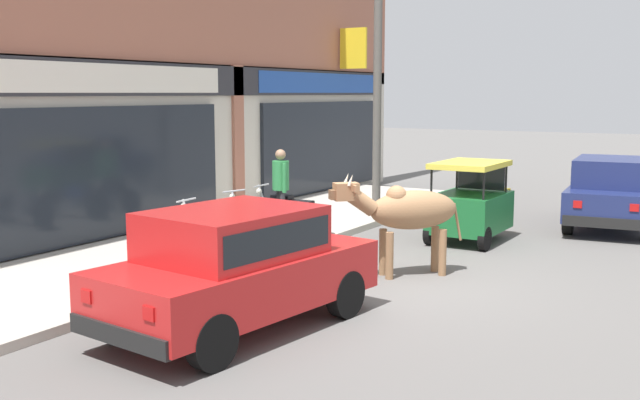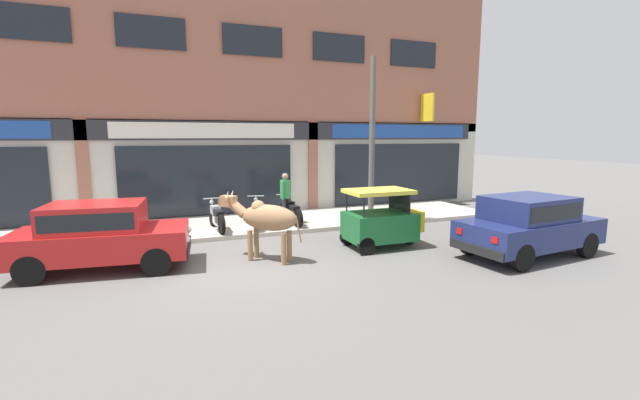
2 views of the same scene
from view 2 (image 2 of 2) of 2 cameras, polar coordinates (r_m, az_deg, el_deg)
The scene contains 12 objects.
ground_plane at distance 10.08m, azimuth -10.02°, elevation -8.13°, with size 90.00×90.00×0.00m, color #605E5B.
sidewalk at distance 13.82m, azimuth -13.38°, elevation -3.41°, with size 19.00×3.45×0.13m, color #B7AFA3.
shop_building at distance 15.63m, azimuth -15.12°, elevation 15.70°, with size 23.00×1.40×10.18m.
cow at distance 9.88m, azimuth -7.30°, elevation -2.40°, with size 1.70×1.65×1.61m.
car_0 at distance 11.33m, azimuth 26.08°, elevation -2.79°, with size 3.72×1.93×1.46m.
car_1 at distance 10.29m, azimuth -27.30°, elevation -3.94°, with size 3.75×2.02×1.46m.
auto_rickshaw at distance 11.17m, azimuth 8.28°, elevation -2.96°, with size 2.00×1.18×1.52m.
motorcycle_0 at distance 12.92m, azimuth -13.62°, elevation -2.21°, with size 0.52×1.81×0.88m.
motorcycle_1 at distance 13.17m, azimuth -8.54°, elevation -1.87°, with size 0.68×1.78×0.88m.
motorcycle_2 at distance 13.48m, azimuth -3.94°, elevation -1.55°, with size 0.52×1.81×0.88m.
pedestrian at distance 13.41m, azimuth -4.66°, elevation 0.97°, with size 0.33×0.41×1.60m.
utility_pole at distance 13.64m, azimuth 6.94°, elevation 7.80°, with size 0.18×0.18×5.16m, color #595651.
Camera 2 is at (-1.92, -9.47, 2.87)m, focal length 24.00 mm.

